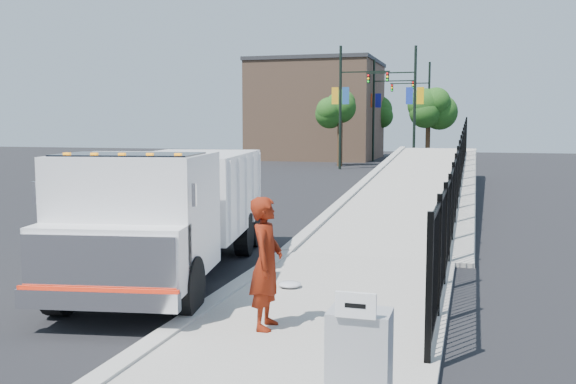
# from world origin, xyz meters

# --- Properties ---
(ground) EXTENTS (120.00, 120.00, 0.00)m
(ground) POSITION_xyz_m (0.00, 0.00, 0.00)
(ground) COLOR black
(ground) RESTS_ON ground
(sidewalk) EXTENTS (3.55, 12.00, 0.12)m
(sidewalk) POSITION_xyz_m (1.93, -2.00, 0.06)
(sidewalk) COLOR #9E998E
(sidewalk) RESTS_ON ground
(curb) EXTENTS (0.30, 12.00, 0.16)m
(curb) POSITION_xyz_m (0.00, -2.00, 0.08)
(curb) COLOR #ADAAA3
(curb) RESTS_ON ground
(ramp) EXTENTS (3.95, 24.06, 3.19)m
(ramp) POSITION_xyz_m (2.12, 16.00, 0.00)
(ramp) COLOR #9E998E
(ramp) RESTS_ON ground
(iron_fence) EXTENTS (0.10, 28.00, 1.80)m
(iron_fence) POSITION_xyz_m (3.55, 12.00, 0.90)
(iron_fence) COLOR black
(iron_fence) RESTS_ON ground
(truck) EXTENTS (3.62, 7.76, 2.56)m
(truck) POSITION_xyz_m (-1.61, 1.49, 1.44)
(truck) COLOR black
(truck) RESTS_ON ground
(worker) EXTENTS (0.49, 0.71, 1.87)m
(worker) POSITION_xyz_m (1.26, -1.28, 1.06)
(worker) COLOR maroon
(worker) RESTS_ON sidewalk
(utility_cabinet) EXTENTS (0.55, 0.40, 1.25)m
(utility_cabinet) POSITION_xyz_m (3.10, -4.24, 0.75)
(utility_cabinet) COLOR gray
(utility_cabinet) RESTS_ON sidewalk
(arrow_sign) EXTENTS (0.35, 0.04, 0.22)m
(arrow_sign) POSITION_xyz_m (3.10, -4.46, 1.48)
(arrow_sign) COLOR white
(arrow_sign) RESTS_ON utility_cabinet
(debris) EXTENTS (0.42, 0.42, 0.10)m
(debris) POSITION_xyz_m (0.95, 0.98, 0.17)
(debris) COLOR silver
(debris) RESTS_ON sidewalk
(light_pole_0) EXTENTS (3.77, 0.22, 8.00)m
(light_pole_0) POSITION_xyz_m (-4.20, 31.74, 4.36)
(light_pole_0) COLOR black
(light_pole_0) RESTS_ON ground
(light_pole_1) EXTENTS (3.77, 0.22, 8.00)m
(light_pole_1) POSITION_xyz_m (-0.14, 32.98, 4.36)
(light_pole_1) COLOR black
(light_pole_1) RESTS_ON ground
(light_pole_2) EXTENTS (3.77, 0.22, 8.00)m
(light_pole_2) POSITION_xyz_m (-3.47, 41.22, 4.36)
(light_pole_2) COLOR black
(light_pole_2) RESTS_ON ground
(light_pole_3) EXTENTS (3.77, 0.22, 8.00)m
(light_pole_3) POSITION_xyz_m (-0.04, 44.62, 4.36)
(light_pole_3) COLOR black
(light_pole_3) RESTS_ON ground
(tree_0) EXTENTS (2.28, 2.28, 5.14)m
(tree_0) POSITION_xyz_m (-5.09, 34.57, 3.92)
(tree_0) COLOR #382314
(tree_0) RESTS_ON ground
(tree_1) EXTENTS (2.39, 2.39, 5.20)m
(tree_1) POSITION_xyz_m (0.68, 38.43, 3.93)
(tree_1) COLOR #382314
(tree_1) RESTS_ON ground
(tree_2) EXTENTS (2.54, 2.54, 5.27)m
(tree_2) POSITION_xyz_m (-4.50, 48.70, 3.94)
(tree_2) COLOR #382314
(tree_2) RESTS_ON ground
(building) EXTENTS (10.00, 10.00, 8.00)m
(building) POSITION_xyz_m (-9.00, 44.00, 4.00)
(building) COLOR #8C664C
(building) RESTS_ON ground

